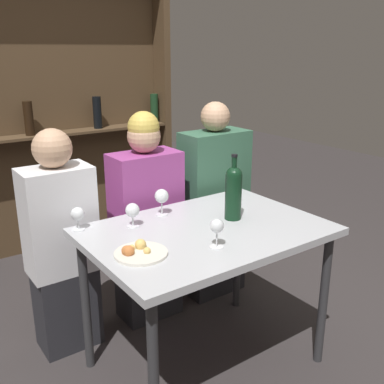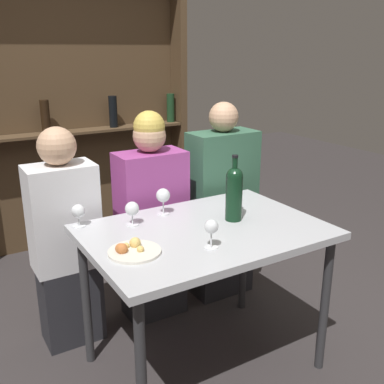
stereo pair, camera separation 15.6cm
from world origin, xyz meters
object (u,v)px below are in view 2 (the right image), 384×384
at_px(wine_glass_0, 132,209).
at_px(wine_glass_3, 78,212).
at_px(wine_bottle, 234,191).
at_px(seated_person_center, 151,222).
at_px(seated_person_right, 222,208).
at_px(wine_glass_2, 163,196).
at_px(seated_person_left, 66,245).
at_px(wine_glass_1, 211,228).
at_px(food_plate_0, 132,250).

distance_m(wine_glass_0, wine_glass_3, 0.25).
relative_size(wine_bottle, seated_person_center, 0.26).
bearing_deg(seated_person_right, wine_glass_3, -166.56).
bearing_deg(seated_person_center, seated_person_right, 0.00).
distance_m(wine_glass_2, seated_person_left, 0.60).
bearing_deg(wine_bottle, seated_person_center, 108.92).
height_order(wine_bottle, seated_person_right, seated_person_right).
bearing_deg(wine_glass_3, seated_person_left, 93.07).
relative_size(wine_bottle, seated_person_right, 0.26).
bearing_deg(wine_glass_1, food_plate_0, 157.03).
relative_size(wine_bottle, wine_glass_2, 2.40).
bearing_deg(seated_person_left, wine_glass_1, -61.45).
relative_size(wine_glass_2, seated_person_center, 0.11).
bearing_deg(wine_glass_2, wine_glass_1, -92.07).
bearing_deg(wine_glass_1, seated_person_center, 83.37).
distance_m(wine_bottle, food_plate_0, 0.61).
height_order(wine_glass_1, wine_glass_3, wine_glass_1).
distance_m(wine_bottle, wine_glass_1, 0.36).
distance_m(wine_bottle, seated_person_right, 0.71).
distance_m(wine_glass_1, seated_person_right, 1.00).
bearing_deg(wine_glass_3, wine_bottle, -24.45).
relative_size(wine_bottle, wine_glass_1, 2.55).
height_order(wine_glass_0, wine_glass_1, wine_glass_1).
height_order(wine_glass_2, seated_person_center, seated_person_center).
xyz_separation_m(wine_glass_3, food_plate_0, (0.10, -0.40, -0.06)).
bearing_deg(seated_person_right, seated_person_center, -180.00).
bearing_deg(seated_person_center, wine_glass_1, -96.63).
xyz_separation_m(wine_bottle, seated_person_left, (-0.70, 0.55, -0.34)).
height_order(wine_bottle, wine_glass_1, wine_bottle).
distance_m(wine_glass_1, wine_glass_2, 0.47).
bearing_deg(seated_person_left, wine_glass_0, -55.86).
height_order(wine_bottle, wine_glass_2, wine_bottle).
bearing_deg(wine_glass_1, wine_glass_3, 127.39).
bearing_deg(seated_person_center, food_plate_0, -121.91).
bearing_deg(wine_bottle, seated_person_left, 141.74).
height_order(food_plate_0, seated_person_center, seated_person_center).
relative_size(wine_glass_1, seated_person_left, 0.11).
xyz_separation_m(wine_glass_2, seated_person_center, (0.07, 0.30, -0.26)).
relative_size(wine_glass_1, wine_glass_3, 1.17).
height_order(wine_bottle, seated_person_center, seated_person_center).
bearing_deg(seated_person_right, wine_glass_2, -152.58).
bearing_deg(wine_glass_2, seated_person_right, 27.42).
bearing_deg(wine_glass_0, wine_bottle, -23.22).
relative_size(wine_glass_1, seated_person_right, 0.10).
relative_size(wine_glass_0, seated_person_center, 0.09).
bearing_deg(seated_person_right, food_plate_0, -144.64).
xyz_separation_m(wine_glass_0, wine_glass_3, (-0.23, 0.11, -0.01)).
bearing_deg(wine_bottle, wine_glass_2, 136.10).
bearing_deg(wine_glass_2, wine_glass_3, 171.94).
relative_size(wine_glass_1, wine_glass_2, 0.94).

